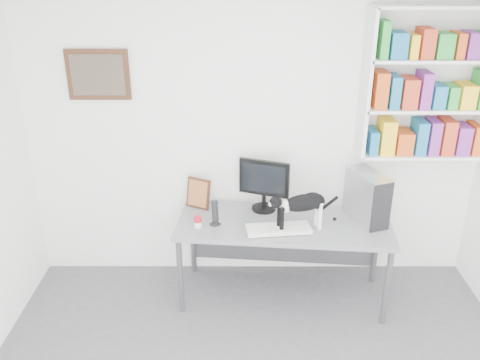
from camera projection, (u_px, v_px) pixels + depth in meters
The scene contains 11 objects.
room at pixel (263, 263), 2.63m from camera, with size 4.01×4.01×2.70m.
bookshelf at pixel (428, 84), 4.11m from camera, with size 1.03×0.28×1.24m, color white.
wall_art at pixel (98, 75), 4.20m from camera, with size 0.52×0.04×0.42m, color #4B2B18.
desk at pixel (282, 260), 4.43m from camera, with size 1.79×0.70×0.75m, color gray.
monitor at pixel (264, 185), 4.40m from camera, with size 0.45×0.21×0.47m, color black.
keyboard at pixel (278, 229), 4.14m from camera, with size 0.52×0.20×0.04m, color silver.
pc_tower at pixel (367, 197), 4.24m from camera, with size 0.19×0.43×0.43m, color #ACACB1.
speaker at pixel (215, 212), 4.20m from camera, with size 0.10×0.10×0.22m, color black.
leaning_print at pixel (198, 193), 4.49m from camera, with size 0.22×0.09×0.28m, color #4B2B18.
soup_can at pixel (198, 222), 4.19m from camera, with size 0.06×0.06×0.09m, color red.
cat at pixel (301, 212), 4.09m from camera, with size 0.54×0.14×0.33m, color black, non-canonical shape.
Camera 1 is at (-0.12, -2.22, 2.81)m, focal length 38.00 mm.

